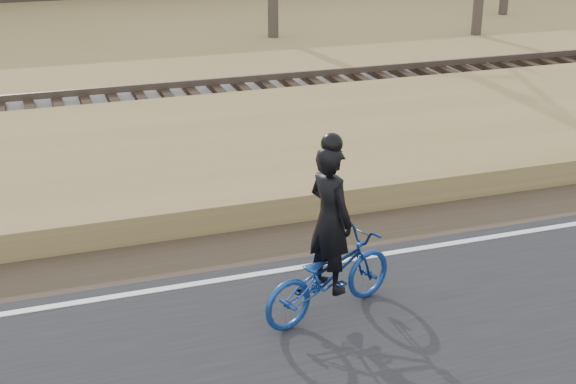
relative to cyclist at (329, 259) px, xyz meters
name	(u,v)px	position (x,y,z in m)	size (l,w,h in m)	color
ground	(11,325)	(-3.80, 1.06, -0.81)	(120.00, 120.00, 0.00)	#9C804F
edge_line	(10,313)	(-3.80, 1.26, -0.74)	(120.00, 0.12, 0.01)	silver
shoulder	(9,281)	(-3.80, 2.26, -0.79)	(120.00, 1.60, 0.04)	#473A2B
embankment	(4,191)	(-3.80, 5.26, -0.59)	(120.00, 5.00, 0.44)	#9C804F
ballast	(2,128)	(-3.80, 9.06, -0.58)	(120.00, 3.00, 0.45)	slate
railroad	(0,114)	(-3.80, 9.06, -0.28)	(120.00, 2.40, 0.29)	black
cyclist	(329,259)	(0.00, 0.00, 0.00)	(2.09, 1.30, 2.36)	navy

